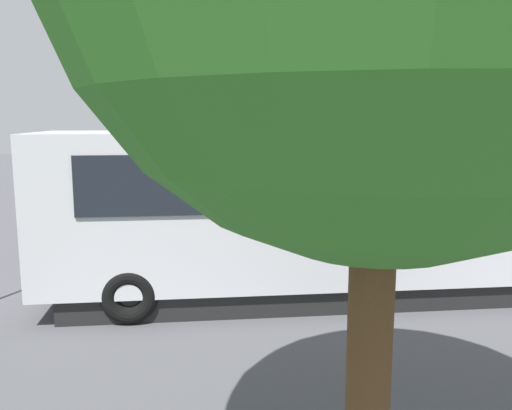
{
  "coord_description": "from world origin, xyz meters",
  "views": [
    {
      "loc": [
        2.53,
        14.64,
        3.51
      ],
      "look_at": [
        0.78,
        0.01,
        1.1
      ],
      "focal_mm": 37.57,
      "sensor_mm": 36.0,
      "label": 1
    }
  ],
  "objects_px": {
    "tour_bus": "(341,214)",
    "spectator_left": "(318,217)",
    "parked_motorcycle_silver": "(388,241)",
    "spectator_centre": "(268,221)",
    "stunt_motorcycle": "(160,198)",
    "spectator_far_left": "(361,215)"
  },
  "relations": [
    {
      "from": "tour_bus",
      "to": "spectator_left",
      "type": "height_order",
      "value": "tour_bus"
    },
    {
      "from": "parked_motorcycle_silver",
      "to": "spectator_centre",
      "type": "bearing_deg",
      "value": -4.34
    },
    {
      "from": "spectator_left",
      "to": "spectator_centre",
      "type": "xyz_separation_m",
      "value": [
        1.28,
        0.19,
        -0.02
      ]
    },
    {
      "from": "spectator_far_left",
      "to": "spectator_centre",
      "type": "bearing_deg",
      "value": 7.55
    },
    {
      "from": "tour_bus",
      "to": "spectator_centre",
      "type": "bearing_deg",
      "value": -67.57
    },
    {
      "from": "tour_bus",
      "to": "parked_motorcycle_silver",
      "type": "bearing_deg",
      "value": -128.5
    },
    {
      "from": "spectator_centre",
      "to": "stunt_motorcycle",
      "type": "bearing_deg",
      "value": -56.35
    },
    {
      "from": "spectator_centre",
      "to": "stunt_motorcycle",
      "type": "distance_m",
      "value": 5.16
    },
    {
      "from": "tour_bus",
      "to": "spectator_left",
      "type": "relative_size",
      "value": 6.53
    },
    {
      "from": "spectator_far_left",
      "to": "spectator_left",
      "type": "distance_m",
      "value": 1.15
    },
    {
      "from": "spectator_left",
      "to": "spectator_centre",
      "type": "relative_size",
      "value": 1.02
    },
    {
      "from": "spectator_far_left",
      "to": "spectator_centre",
      "type": "height_order",
      "value": "spectator_far_left"
    },
    {
      "from": "spectator_left",
      "to": "parked_motorcycle_silver",
      "type": "relative_size",
      "value": 0.86
    },
    {
      "from": "spectator_centre",
      "to": "parked_motorcycle_silver",
      "type": "xyz_separation_m",
      "value": [
        -2.96,
        0.22,
        -0.54
      ]
    },
    {
      "from": "parked_motorcycle_silver",
      "to": "stunt_motorcycle",
      "type": "xyz_separation_m",
      "value": [
        5.82,
        -4.52,
        0.52
      ]
    },
    {
      "from": "spectator_far_left",
      "to": "spectator_left",
      "type": "bearing_deg",
      "value": 6.63
    },
    {
      "from": "spectator_left",
      "to": "spectator_centre",
      "type": "distance_m",
      "value": 1.3
    },
    {
      "from": "spectator_far_left",
      "to": "spectator_left",
      "type": "relative_size",
      "value": 1.0
    },
    {
      "from": "spectator_left",
      "to": "tour_bus",
      "type": "bearing_deg",
      "value": 85.63
    },
    {
      "from": "spectator_left",
      "to": "parked_motorcycle_silver",
      "type": "distance_m",
      "value": 1.81
    },
    {
      "from": "tour_bus",
      "to": "spectator_left",
      "type": "distance_m",
      "value": 2.86
    },
    {
      "from": "parked_motorcycle_silver",
      "to": "stunt_motorcycle",
      "type": "relative_size",
      "value": 1.01
    }
  ]
}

